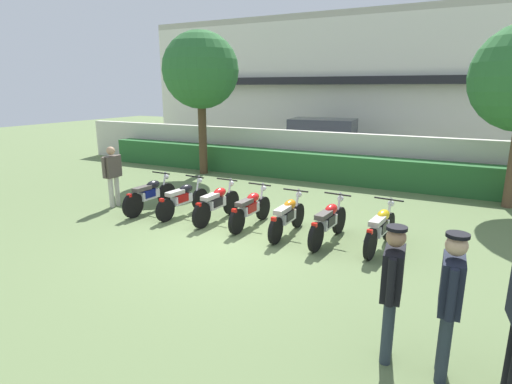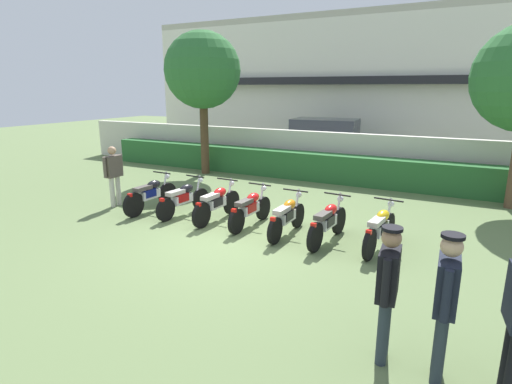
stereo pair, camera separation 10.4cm
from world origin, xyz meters
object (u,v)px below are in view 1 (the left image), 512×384
Objects in this scene: motorcycle_in_row_3 at (250,208)px; motorcycle_in_row_0 at (150,195)px; tree_near_inspector at (201,71)px; motorcycle_in_row_4 at (287,216)px; parked_car at (326,141)px; officer_0 at (392,283)px; motorcycle_in_row_6 at (380,228)px; motorcycle_in_row_2 at (217,203)px; officer_1 at (450,294)px; inspector_person at (112,171)px; motorcycle_in_row_5 at (328,222)px; motorcycle_in_row_1 at (183,198)px.

motorcycle_in_row_0 is at bearing 95.45° from motorcycle_in_row_3.
tree_near_inspector reaches higher than motorcycle_in_row_4.
parked_car is 9.27m from motorcycle_in_row_0.
motorcycle_in_row_0 is 1.12× the size of officer_0.
parked_car is 2.53× the size of motorcycle_in_row_6.
parked_car reaches higher than motorcycle_in_row_4.
motorcycle_in_row_4 is at bearing -91.53° from motorcycle_in_row_2.
motorcycle_in_row_2 is at bearing 95.33° from motorcycle_in_row_6.
motorcycle_in_row_2 is 1.09× the size of officer_1.
inspector_person reaches higher than motorcycle_in_row_4.
motorcycle_in_row_0 is at bearing -106.11° from parked_car.
motorcycle_in_row_6 is at bearing -80.16° from motorcycle_in_row_5.
tree_near_inspector reaches higher than motorcycle_in_row_3.
officer_1 is (8.82, -8.25, -2.75)m from tree_near_inspector.
inspector_person is (0.36, -4.85, -2.79)m from tree_near_inspector.
officer_0 is (8.21, -8.19, -2.77)m from tree_near_inspector.
tree_near_inspector is 8.00m from motorcycle_in_row_4.
motorcycle_in_row_3 is (0.92, 0.00, -0.01)m from motorcycle_in_row_2.
motorcycle_in_row_4 is (3.90, -0.00, -0.02)m from motorcycle_in_row_0.
parked_car reaches higher than motorcycle_in_row_3.
motorcycle_in_row_1 is 1.04× the size of motorcycle_in_row_4.
motorcycle_in_row_5 is at bearing -57.34° from officer_1.
motorcycle_in_row_4 is at bearing 0.62° from inspector_person.
motorcycle_in_row_1 is 1.10× the size of officer_0.
motorcycle_in_row_3 reaches higher than motorcycle_in_row_4.
tree_near_inspector is 11.93m from officer_0.
parked_car is at bearing -73.60° from officer_0.
motorcycle_in_row_0 reaches higher than motorcycle_in_row_3.
motorcycle_in_row_3 is 2.98m from motorcycle_in_row_6.
motorcycle_in_row_4 is 0.95× the size of motorcycle_in_row_5.
tree_near_inspector is 2.78× the size of motorcycle_in_row_5.
motorcycle_in_row_4 is 1.08× the size of inspector_person.
motorcycle_in_row_2 is at bearing 92.41° from motorcycle_in_row_5.
motorcycle_in_row_4 is at bearing 98.69° from motorcycle_in_row_6.
motorcycle_in_row_0 is 1.10× the size of officer_1.
motorcycle_in_row_4 is (1.92, -0.14, -0.01)m from motorcycle_in_row_2.
officer_1 is (3.35, -3.45, 0.58)m from motorcycle_in_row_4.
motorcycle_in_row_4 is 1.04× the size of officer_1.
tree_near_inspector is at bearing 63.79° from motorcycle_in_row_6.
officer_0 reaches higher than inspector_person.
officer_1 is at bearing -121.65° from motorcycle_in_row_2.
motorcycle_in_row_1 is 3.88m from motorcycle_in_row_5.
motorcycle_in_row_4 is 0.97× the size of motorcycle_in_row_6.
inspector_person is at bearing -85.79° from tree_near_inspector.
motorcycle_in_row_3 is at bearing -84.23° from motorcycle_in_row_1.
tree_near_inspector is 6.03m from motorcycle_in_row_0.
motorcycle_in_row_4 is 1.99m from motorcycle_in_row_6.
officer_1 is (7.25, -3.46, 0.56)m from motorcycle_in_row_0.
motorcycle_in_row_2 is (0.14, -8.94, -0.48)m from parked_car.
officer_0 is (0.75, -3.49, 0.54)m from motorcycle_in_row_6.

